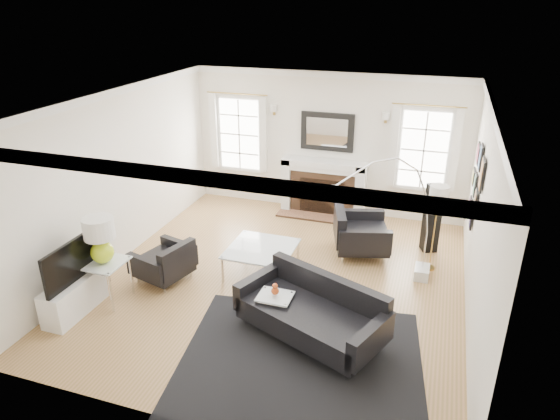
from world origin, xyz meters
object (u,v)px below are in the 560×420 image
(gourd_lamp, at_px, (100,237))
(armchair_right, at_px, (358,234))
(fireplace, at_px, (323,188))
(arc_floor_lamp, at_px, (383,219))
(armchair_left, at_px, (166,263))
(sofa, at_px, (313,312))
(coffee_table, at_px, (261,250))

(gourd_lamp, bearing_deg, armchair_right, 38.76)
(fireplace, bearing_deg, arc_floor_lamp, -59.80)
(gourd_lamp, bearing_deg, armchair_left, 54.86)
(armchair_right, distance_m, gourd_lamp, 4.13)
(gourd_lamp, bearing_deg, fireplace, 61.66)
(armchair_right, bearing_deg, gourd_lamp, -141.24)
(sofa, height_order, coffee_table, sofa)
(armchair_left, height_order, gourd_lamp, gourd_lamp)
(sofa, distance_m, armchair_right, 2.42)
(fireplace, height_order, gourd_lamp, gourd_lamp)
(sofa, xyz_separation_m, coffee_table, (-1.18, 1.27, 0.08))
(sofa, height_order, armchair_left, sofa)
(armchair_left, distance_m, armchair_right, 3.22)
(sofa, xyz_separation_m, arc_floor_lamp, (0.64, 1.41, 0.81))
(sofa, relative_size, gourd_lamp, 3.09)
(sofa, bearing_deg, gourd_lamp, -177.33)
(sofa, height_order, gourd_lamp, gourd_lamp)
(arc_floor_lamp, bearing_deg, armchair_left, -165.71)
(fireplace, height_order, coffee_table, fireplace)
(fireplace, distance_m, armchair_right, 1.82)
(armchair_right, height_order, arc_floor_lamp, arc_floor_lamp)
(sofa, distance_m, arc_floor_lamp, 1.74)
(fireplace, distance_m, arc_floor_lamp, 2.99)
(fireplace, bearing_deg, gourd_lamp, -118.34)
(armchair_left, xyz_separation_m, arc_floor_lamp, (3.15, 0.80, 0.85))
(sofa, xyz_separation_m, armchair_left, (-2.51, 0.61, -0.04))
(gourd_lamp, xyz_separation_m, arc_floor_lamp, (3.67, 1.55, 0.14))
(fireplace, relative_size, gourd_lamp, 2.48)
(fireplace, xyz_separation_m, sofa, (0.84, -3.94, -0.20))
(coffee_table, relative_size, arc_floor_lamp, 0.48)
(armchair_right, xyz_separation_m, gourd_lamp, (-3.18, -2.56, 0.65))
(fireplace, distance_m, gourd_lamp, 4.66)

